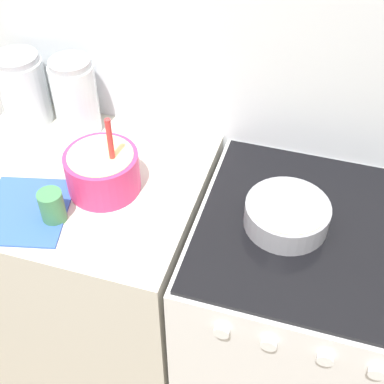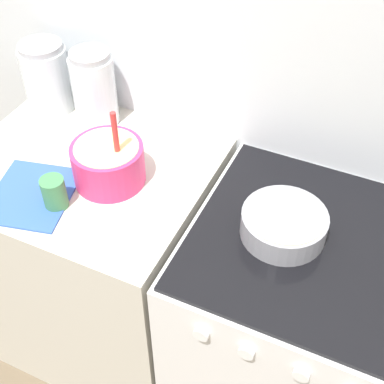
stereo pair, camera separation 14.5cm
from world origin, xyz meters
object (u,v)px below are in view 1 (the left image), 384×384
object	(u,v)px
stove	(297,322)
baking_pan	(287,214)
storage_jar_left	(24,93)
tin_can	(52,206)
storage_jar_middle	(76,101)
mixing_bowl	(102,169)

from	to	relation	value
stove	baking_pan	distance (m)	0.49
storage_jar_left	tin_can	world-z (taller)	storage_jar_left
baking_pan	tin_can	bearing A→B (deg)	-164.92
stove	tin_can	bearing A→B (deg)	-166.41
stove	storage_jar_middle	xyz separation A→B (m)	(-0.80, 0.22, 0.55)
storage_jar_middle	storage_jar_left	bearing A→B (deg)	180.00
mixing_bowl	storage_jar_middle	bearing A→B (deg)	128.65
baking_pan	mixing_bowl	bearing A→B (deg)	-179.15
baking_pan	storage_jar_left	world-z (taller)	storage_jar_left
mixing_bowl	stove	bearing A→B (deg)	1.24
baking_pan	tin_can	xyz separation A→B (m)	(-0.60, -0.16, 0.01)
storage_jar_left	storage_jar_middle	distance (m)	0.18
stove	mixing_bowl	xyz separation A→B (m)	(-0.61, -0.01, 0.51)
baking_pan	stove	bearing A→B (deg)	3.45
storage_jar_middle	tin_can	xyz separation A→B (m)	(0.11, -0.39, -0.06)
baking_pan	storage_jar_middle	bearing A→B (deg)	162.35
storage_jar_middle	baking_pan	bearing A→B (deg)	-17.65
stove	tin_can	world-z (taller)	tin_can
mixing_bowl	storage_jar_middle	xyz separation A→B (m)	(-0.19, 0.23, 0.04)
stove	storage_jar_left	world-z (taller)	storage_jar_left
tin_can	storage_jar_left	bearing A→B (deg)	126.82
mixing_bowl	tin_can	world-z (taller)	mixing_bowl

